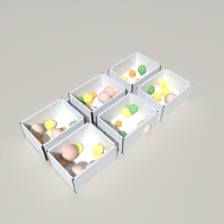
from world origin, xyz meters
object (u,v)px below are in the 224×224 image
at_px(container_near_left, 134,77).
at_px(container_far_center, 128,125).
at_px(container_far_right, 81,160).
at_px(container_far_left, 163,97).
at_px(container_near_center, 102,100).
at_px(container_near_right, 53,131).

bearing_deg(container_near_left, container_far_center, 38.38).
relative_size(container_near_left, container_far_right, 1.00).
height_order(container_near_left, container_far_left, same).
distance_m(container_near_center, container_far_left, 0.22).
xyz_separation_m(container_near_center, container_far_left, (-0.17, 0.14, -0.00)).
distance_m(container_near_left, container_near_center, 0.18).
relative_size(container_near_left, container_far_left, 0.96).
bearing_deg(container_near_left, container_far_left, 87.28).
bearing_deg(container_far_left, container_near_left, -92.72).
bearing_deg(container_far_left, container_far_right, 0.08).
xyz_separation_m(container_near_center, container_far_right, (0.21, 0.14, -0.00)).
bearing_deg(container_far_center, container_far_right, -1.51).
bearing_deg(container_far_right, container_near_right, -91.30).
bearing_deg(container_far_left, container_near_right, -21.44).
relative_size(container_far_left, container_far_right, 1.04).
bearing_deg(container_far_left, container_far_center, 1.76).
bearing_deg(container_near_right, container_far_left, 158.56).
bearing_deg(container_far_center, container_near_left, -141.62).
bearing_deg(container_near_left, container_near_center, 2.31).
bearing_deg(container_near_left, container_near_right, -0.33).
bearing_deg(container_near_center, container_far_left, 141.03).
xyz_separation_m(container_near_right, container_far_left, (-0.37, 0.15, 0.00)).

